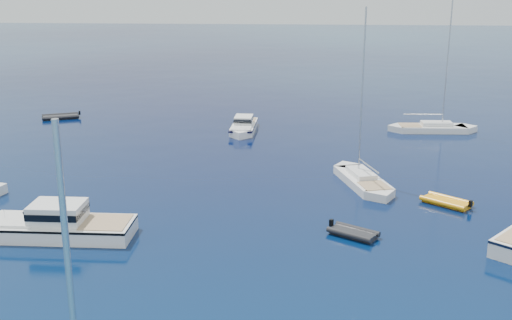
% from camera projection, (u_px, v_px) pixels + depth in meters
% --- Properties ---
extents(motor_cruiser_centre, '(10.68, 3.40, 2.79)m').
position_uv_depth(motor_cruiser_centre, '(57.00, 236.00, 39.24)').
color(motor_cruiser_centre, silver).
rests_on(motor_cruiser_centre, ground).
extents(motor_cruiser_horizon, '(2.54, 7.92, 2.07)m').
position_uv_depth(motor_cruiser_horizon, '(244.00, 131.00, 65.92)').
color(motor_cruiser_horizon, white).
rests_on(motor_cruiser_horizon, ground).
extents(sailboat_mid_r, '(5.12, 9.81, 13.97)m').
position_uv_depth(sailboat_mid_r, '(362.00, 184.00, 49.03)').
color(sailboat_mid_r, silver).
rests_on(sailboat_mid_r, ground).
extents(sailboat_centre, '(9.84, 2.96, 14.31)m').
position_uv_depth(sailboat_centre, '(432.00, 131.00, 65.89)').
color(sailboat_centre, silver).
rests_on(sailboat_centre, ground).
extents(tender_yellow, '(4.00, 3.76, 0.95)m').
position_uv_depth(tender_yellow, '(446.00, 205.00, 44.67)').
color(tender_yellow, orange).
rests_on(tender_yellow, ground).
extents(tender_grey_near, '(3.63, 3.20, 0.95)m').
position_uv_depth(tender_grey_near, '(353.00, 236.00, 39.22)').
color(tender_grey_near, black).
rests_on(tender_grey_near, ground).
extents(tender_grey_far, '(4.82, 3.77, 0.95)m').
position_uv_depth(tender_grey_far, '(61.00, 118.00, 71.97)').
color(tender_grey_far, black).
rests_on(tender_grey_far, ground).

